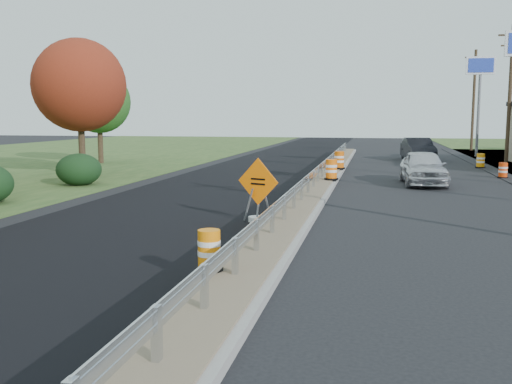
% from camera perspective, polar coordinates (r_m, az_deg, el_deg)
% --- Properties ---
extents(ground, '(140.00, 140.00, 0.00)m').
position_cam_1_polar(ground, '(18.76, 3.79, -2.33)').
color(ground, black).
rests_on(ground, ground).
extents(milled_overlay, '(7.20, 120.00, 0.01)m').
position_cam_1_polar(milled_overlay, '(29.32, -1.99, 1.27)').
color(milled_overlay, black).
rests_on(milled_overlay, ground).
extents(median, '(1.60, 55.00, 0.23)m').
position_cam_1_polar(median, '(26.61, 6.21, 0.81)').
color(median, gray).
rests_on(median, ground).
extents(guardrail, '(0.10, 46.15, 0.72)m').
position_cam_1_polar(guardrail, '(27.53, 6.44, 2.32)').
color(guardrail, silver).
rests_on(guardrail, median).
extents(pylon_sign_north, '(2.20, 0.30, 7.90)m').
position_cam_1_polar(pylon_sign_north, '(49.05, 21.51, 10.85)').
color(pylon_sign_north, slate).
rests_on(pylon_sign_north, ground).
extents(utility_pole_nmid, '(1.90, 0.26, 9.40)m').
position_cam_1_polar(utility_pole_nmid, '(43.27, 24.06, 9.19)').
color(utility_pole_nmid, '#473523').
rests_on(utility_pole_nmid, ground).
extents(utility_pole_north, '(1.90, 0.26, 9.40)m').
position_cam_1_polar(utility_pole_north, '(58.02, 20.94, 8.76)').
color(utility_pole_north, '#473523').
rests_on(utility_pole_north, ground).
extents(hedge_north, '(2.09, 2.09, 1.52)m').
position_cam_1_polar(hedge_north, '(27.94, -17.29, 2.17)').
color(hedge_north, black).
rests_on(hedge_north, ground).
extents(tree_near_red, '(4.95, 4.95, 7.35)m').
position_cam_1_polar(tree_near_red, '(32.34, -17.24, 10.14)').
color(tree_near_red, '#473523').
rests_on(tree_near_red, ground).
extents(tree_near_back, '(4.29, 4.29, 6.37)m').
position_cam_1_polar(tree_near_back, '(40.78, -15.43, 8.69)').
color(tree_near_back, '#473523').
rests_on(tree_near_back, ground).
extents(caution_sign, '(1.34, 0.60, 1.97)m').
position_cam_1_polar(caution_sign, '(17.42, 0.20, -1.41)').
color(caution_sign, white).
rests_on(caution_sign, ground).
extents(barrel_median_near, '(0.55, 0.55, 0.80)m').
position_cam_1_polar(barrel_median_near, '(11.19, -4.71, -5.91)').
color(barrel_median_near, black).
rests_on(barrel_median_near, median).
extents(barrel_median_mid, '(0.66, 0.66, 0.97)m').
position_cam_1_polar(barrel_median_mid, '(27.27, 7.55, 2.19)').
color(barrel_median_mid, black).
rests_on(barrel_median_mid, median).
extents(barrel_median_far, '(0.69, 0.69, 1.01)m').
position_cam_1_polar(barrel_median_far, '(33.04, 8.31, 3.14)').
color(barrel_median_far, black).
rests_on(barrel_median_far, median).
extents(barrel_shoulder_near, '(0.55, 0.55, 0.81)m').
position_cam_1_polar(barrel_shoulder_near, '(32.64, 23.47, 1.96)').
color(barrel_shoulder_near, black).
rests_on(barrel_shoulder_near, ground).
extents(barrel_shoulder_mid, '(0.62, 0.62, 0.90)m').
position_cam_1_polar(barrel_shoulder_mid, '(38.54, 21.54, 2.89)').
color(barrel_shoulder_mid, black).
rests_on(barrel_shoulder_mid, ground).
extents(car_silver, '(2.19, 4.89, 1.63)m').
position_cam_1_polar(car_silver, '(28.25, 16.37, 2.38)').
color(car_silver, silver).
rests_on(car_silver, ground).
extents(car_dark_mid, '(2.40, 5.25, 1.67)m').
position_cam_1_polar(car_dark_mid, '(43.54, 15.89, 4.13)').
color(car_dark_mid, black).
rests_on(car_dark_mid, ground).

